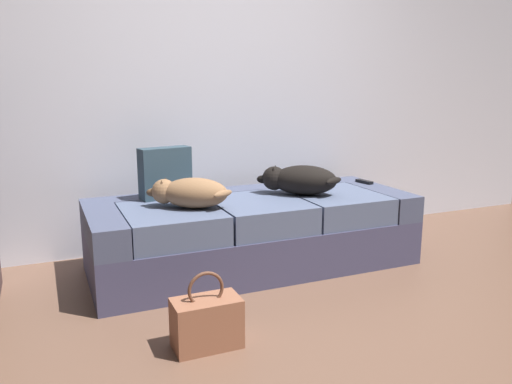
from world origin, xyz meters
The scene contains 8 objects.
ground_plane centered at (0.00, 0.00, 0.00)m, with size 10.00×10.00×0.00m, color brown.
back_wall centered at (0.00, 1.80, 1.40)m, with size 6.40×0.10×2.80m, color silver.
couch centered at (0.00, 1.12, 0.24)m, with size 2.16×0.87×0.48m.
dog_tan centered at (-0.47, 1.03, 0.57)m, with size 0.52×0.41×0.19m.
dog_dark centered at (0.34, 1.10, 0.58)m, with size 0.55×0.46×0.20m.
tv_remote centered at (0.99, 1.26, 0.49)m, with size 0.04×0.15×0.02m, color black.
throw_pillow centered at (-0.54, 1.36, 0.65)m, with size 0.34×0.12×0.34m, color #2B3F4D.
handbag centered at (-0.63, 0.19, 0.13)m, with size 0.32×0.18×0.38m.
Camera 1 is at (-1.29, -1.94, 1.23)m, focal length 35.54 mm.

